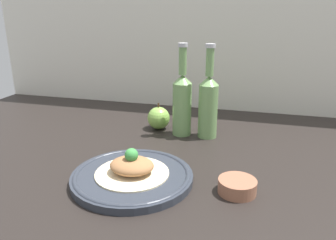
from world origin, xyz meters
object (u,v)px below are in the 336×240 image
plate (132,176)px  dipping_bowl (237,186)px  cider_bottle_right (208,104)px  plated_food (132,167)px  cider_bottle_left (182,102)px  apple (159,118)px

plate → dipping_bowl: dipping_bowl is taller
cider_bottle_right → plated_food: bearing=-111.2°
cider_bottle_left → apple: size_ratio=3.22×
plate → plated_food: (-0.00, 0.00, 2.57)cm
plate → cider_bottle_right: size_ratio=0.99×
plate → apple: (-4.29, 36.91, 2.72)cm
plate → cider_bottle_left: size_ratio=0.99×
plate → dipping_bowl: bearing=2.3°
cider_bottle_right → plate: bearing=-111.2°
plate → apple: apple is taller
plated_food → cider_bottle_left: (4.64, 33.89, 7.46)cm
plated_food → cider_bottle_right: cider_bottle_right is taller
apple → plated_food: bearing=-83.4°
apple → dipping_bowl: apple is taller
apple → dipping_bowl: size_ratio=1.06×
plate → apple: size_ratio=3.19×
plated_food → apple: (-4.29, 36.91, 0.16)cm
plate → dipping_bowl: 25.00cm
plate → plated_food: bearing=180.0°
plated_food → cider_bottle_left: cider_bottle_left is taller
plated_food → apple: apple is taller
dipping_bowl → plated_food: bearing=-177.7°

